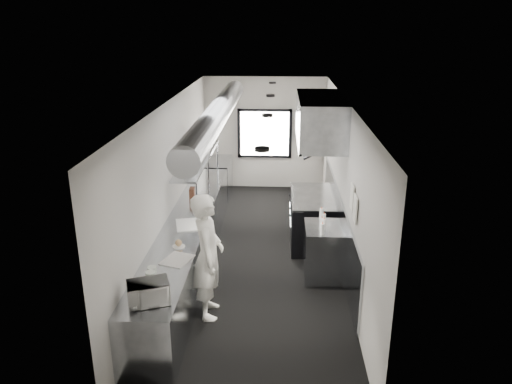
# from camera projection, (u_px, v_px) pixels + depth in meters

# --- Properties ---
(floor) EXTENTS (3.00, 8.00, 0.01)m
(floor) POSITION_uv_depth(u_px,v_px,m) (257.00, 256.00, 9.03)
(floor) COLOR black
(floor) RESTS_ON ground
(ceiling) EXTENTS (3.00, 8.00, 0.01)m
(ceiling) POSITION_uv_depth(u_px,v_px,m) (257.00, 102.00, 8.11)
(ceiling) COLOR beige
(ceiling) RESTS_ON wall_back
(wall_back) EXTENTS (3.00, 0.02, 2.80)m
(wall_back) POSITION_uv_depth(u_px,v_px,m) (265.00, 133.00, 12.34)
(wall_back) COLOR #B6B3AD
(wall_back) RESTS_ON floor
(wall_front) EXTENTS (3.00, 0.02, 2.80)m
(wall_front) POSITION_uv_depth(u_px,v_px,m) (237.00, 311.00, 4.80)
(wall_front) COLOR #B6B3AD
(wall_front) RESTS_ON floor
(wall_left) EXTENTS (0.02, 8.00, 2.80)m
(wall_left) POSITION_uv_depth(u_px,v_px,m) (171.00, 182.00, 8.64)
(wall_left) COLOR #B6B3AD
(wall_left) RESTS_ON floor
(wall_right) EXTENTS (0.02, 8.00, 2.80)m
(wall_right) POSITION_uv_depth(u_px,v_px,m) (344.00, 185.00, 8.50)
(wall_right) COLOR #B6B3AD
(wall_right) RESTS_ON floor
(wall_cladding) EXTENTS (0.03, 5.50, 1.10)m
(wall_cladding) POSITION_uv_depth(u_px,v_px,m) (338.00, 223.00, 9.06)
(wall_cladding) COLOR gray
(wall_cladding) RESTS_ON wall_right
(hvac_duct) EXTENTS (0.40, 6.40, 0.40)m
(hvac_duct) POSITION_uv_depth(u_px,v_px,m) (218.00, 113.00, 8.60)
(hvac_duct) COLOR gray
(hvac_duct) RESTS_ON ceiling
(service_window) EXTENTS (1.36, 0.05, 1.25)m
(service_window) POSITION_uv_depth(u_px,v_px,m) (265.00, 134.00, 12.31)
(service_window) COLOR white
(service_window) RESTS_ON wall_back
(exhaust_hood) EXTENTS (0.81, 2.20, 0.88)m
(exhaust_hood) POSITION_uv_depth(u_px,v_px,m) (320.00, 120.00, 8.85)
(exhaust_hood) COLOR gray
(exhaust_hood) RESTS_ON ceiling
(prep_counter) EXTENTS (0.70, 6.00, 0.90)m
(prep_counter) POSITION_uv_depth(u_px,v_px,m) (189.00, 244.00, 8.46)
(prep_counter) COLOR gray
(prep_counter) RESTS_ON floor
(pass_shelf) EXTENTS (0.45, 3.00, 0.68)m
(pass_shelf) POSITION_uv_depth(u_px,v_px,m) (198.00, 159.00, 9.52)
(pass_shelf) COLOR gray
(pass_shelf) RESTS_ON prep_counter
(range) EXTENTS (0.88, 1.60, 0.94)m
(range) POSITION_uv_depth(u_px,v_px,m) (312.00, 219.00, 9.49)
(range) COLOR black
(range) RESTS_ON floor
(bottle_station) EXTENTS (0.65, 0.80, 0.90)m
(bottle_station) POSITION_uv_depth(u_px,v_px,m) (324.00, 252.00, 8.17)
(bottle_station) COLOR gray
(bottle_station) RESTS_ON floor
(far_work_table) EXTENTS (0.70, 1.20, 0.90)m
(far_work_table) POSITION_uv_depth(u_px,v_px,m) (216.00, 179.00, 11.95)
(far_work_table) COLOR gray
(far_work_table) RESTS_ON floor
(notice_sheet_a) EXTENTS (0.02, 0.28, 0.38)m
(notice_sheet_a) POSITION_uv_depth(u_px,v_px,m) (352.00, 197.00, 7.30)
(notice_sheet_a) COLOR silver
(notice_sheet_a) RESTS_ON wall_right
(notice_sheet_b) EXTENTS (0.02, 0.28, 0.38)m
(notice_sheet_b) POSITION_uv_depth(u_px,v_px,m) (355.00, 209.00, 6.99)
(notice_sheet_b) COLOR silver
(notice_sheet_b) RESTS_ON wall_right
(line_cook) EXTENTS (0.51, 0.72, 1.86)m
(line_cook) POSITION_uv_depth(u_px,v_px,m) (208.00, 256.00, 6.96)
(line_cook) COLOR white
(line_cook) RESTS_ON floor
(microwave) EXTENTS (0.54, 0.48, 0.27)m
(microwave) POSITION_uv_depth(u_px,v_px,m) (148.00, 292.00, 5.83)
(microwave) COLOR silver
(microwave) RESTS_ON prep_counter
(deli_tub_a) EXTENTS (0.13, 0.13, 0.09)m
(deli_tub_a) POSITION_uv_depth(u_px,v_px,m) (152.00, 270.00, 6.54)
(deli_tub_a) COLOR beige
(deli_tub_a) RESTS_ON prep_counter
(deli_tub_b) EXTENTS (0.17, 0.17, 0.10)m
(deli_tub_b) POSITION_uv_depth(u_px,v_px,m) (151.00, 275.00, 6.40)
(deli_tub_b) COLOR beige
(deli_tub_b) RESTS_ON prep_counter
(newspaper) EXTENTS (0.47, 0.53, 0.01)m
(newspaper) POSITION_uv_depth(u_px,v_px,m) (177.00, 260.00, 6.91)
(newspaper) COLOR white
(newspaper) RESTS_ON prep_counter
(small_plate) EXTENTS (0.22, 0.22, 0.02)m
(small_plate) POSITION_uv_depth(u_px,v_px,m) (179.00, 246.00, 7.31)
(small_plate) COLOR silver
(small_plate) RESTS_ON prep_counter
(pastry) EXTENTS (0.10, 0.10, 0.10)m
(pastry) POSITION_uv_depth(u_px,v_px,m) (179.00, 243.00, 7.29)
(pastry) COLOR tan
(pastry) RESTS_ON small_plate
(cutting_board) EXTENTS (0.52, 0.62, 0.02)m
(cutting_board) POSITION_uv_depth(u_px,v_px,m) (189.00, 225.00, 8.08)
(cutting_board) COLOR silver
(cutting_board) RESTS_ON prep_counter
(knife_block) EXTENTS (0.10, 0.20, 0.22)m
(knife_block) POSITION_uv_depth(u_px,v_px,m) (192.00, 194.00, 9.23)
(knife_block) COLOR #592D1F
(knife_block) RESTS_ON prep_counter
(plate_stack_a) EXTENTS (0.26, 0.26, 0.25)m
(plate_stack_a) POSITION_uv_depth(u_px,v_px,m) (190.00, 164.00, 8.66)
(plate_stack_a) COLOR silver
(plate_stack_a) RESTS_ON pass_shelf
(plate_stack_b) EXTENTS (0.26, 0.26, 0.29)m
(plate_stack_b) POSITION_uv_depth(u_px,v_px,m) (195.00, 153.00, 9.29)
(plate_stack_b) COLOR silver
(plate_stack_b) RESTS_ON pass_shelf
(plate_stack_c) EXTENTS (0.25, 0.25, 0.31)m
(plate_stack_c) POSITION_uv_depth(u_px,v_px,m) (200.00, 146.00, 9.74)
(plate_stack_c) COLOR silver
(plate_stack_c) RESTS_ON pass_shelf
(plate_stack_d) EXTENTS (0.32, 0.32, 0.39)m
(plate_stack_d) POSITION_uv_depth(u_px,v_px,m) (203.00, 139.00, 10.18)
(plate_stack_d) COLOR silver
(plate_stack_d) RESTS_ON pass_shelf
(squeeze_bottle_a) EXTENTS (0.08, 0.08, 0.18)m
(squeeze_bottle_a) POSITION_uv_depth(u_px,v_px,m) (322.00, 229.00, 7.70)
(squeeze_bottle_a) COLOR silver
(squeeze_bottle_a) RESTS_ON bottle_station
(squeeze_bottle_b) EXTENTS (0.07, 0.07, 0.18)m
(squeeze_bottle_b) POSITION_uv_depth(u_px,v_px,m) (324.00, 224.00, 7.90)
(squeeze_bottle_b) COLOR silver
(squeeze_bottle_b) RESTS_ON bottle_station
(squeeze_bottle_c) EXTENTS (0.07, 0.07, 0.17)m
(squeeze_bottle_c) POSITION_uv_depth(u_px,v_px,m) (322.00, 223.00, 7.96)
(squeeze_bottle_c) COLOR silver
(squeeze_bottle_c) RESTS_ON bottle_station
(squeeze_bottle_d) EXTENTS (0.07, 0.07, 0.17)m
(squeeze_bottle_d) POSITION_uv_depth(u_px,v_px,m) (324.00, 219.00, 8.12)
(squeeze_bottle_d) COLOR silver
(squeeze_bottle_d) RESTS_ON bottle_station
(squeeze_bottle_e) EXTENTS (0.09, 0.09, 0.20)m
(squeeze_bottle_e) POSITION_uv_depth(u_px,v_px,m) (321.00, 214.00, 8.28)
(squeeze_bottle_e) COLOR silver
(squeeze_bottle_e) RESTS_ON bottle_station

